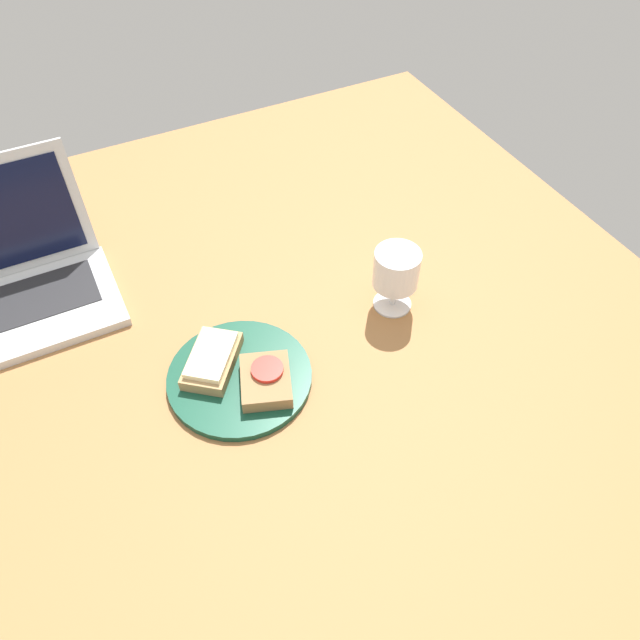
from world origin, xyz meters
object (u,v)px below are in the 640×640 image
object	(u,v)px
plate	(240,377)
laptop	(3,283)
sandwich_with_tomato	(266,380)
sandwich_with_cheese	(212,359)
wine_glass	(396,271)

from	to	relation	value
plate	laptop	xyz separation A→B (cm)	(-29.55, 33.57, 4.25)
sandwich_with_tomato	laptop	world-z (taller)	laptop
plate	sandwich_with_cheese	xyz separation A→B (cm)	(-2.99, 3.74, 2.01)
sandwich_with_cheese	sandwich_with_tomato	bearing A→B (deg)	-50.80
sandwich_with_tomato	laptop	xyz separation A→B (cm)	(-32.60, 37.23, 2.34)
plate	laptop	bearing A→B (deg)	131.36
sandwich_with_cheese	laptop	distance (cm)	40.00
wine_glass	laptop	world-z (taller)	laptop
plate	sandwich_with_tomato	world-z (taller)	sandwich_with_tomato
plate	wine_glass	bearing A→B (deg)	6.06
sandwich_with_cheese	sandwich_with_tomato	distance (cm)	9.56
sandwich_with_cheese	laptop	size ratio (longest dim) A/B	0.39
sandwich_with_cheese	wine_glass	distance (cm)	33.36
plate	wine_glass	distance (cm)	30.99
plate	laptop	world-z (taller)	laptop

